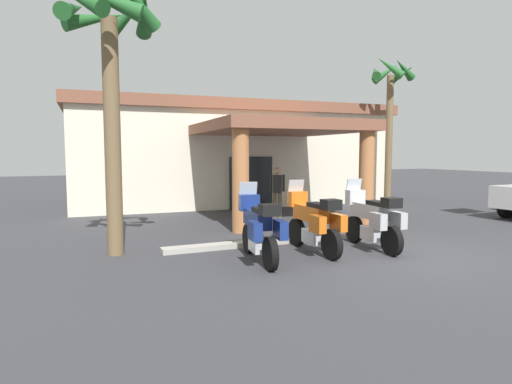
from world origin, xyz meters
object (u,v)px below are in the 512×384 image
motel_building (232,153)px  palm_tree_roadside (110,51)px  pedestrian (277,188)px  motorcycle_silver (373,219)px  motorcycle_orange (314,222)px  palm_tree_near_portico (390,97)px  motorcycle_blue (259,228)px

motel_building → palm_tree_roadside: bearing=-122.1°
motel_building → pedestrian: 5.22m
motel_building → motorcycle_silver: bearing=-89.5°
motorcycle_silver → palm_tree_roadside: (-5.60, 1.76, 3.72)m
motorcycle_silver → palm_tree_roadside: bearing=77.5°
motorcycle_orange → motel_building: bearing=-9.5°
palm_tree_roadside → motel_building: bearing=55.5°
motorcycle_silver → palm_tree_near_portico: bearing=-37.6°
motorcycle_silver → palm_tree_near_portico: palm_tree_near_portico is taller
motel_building → motorcycle_silver: (-0.35, -10.43, -1.54)m
motel_building → motorcycle_orange: bearing=-97.7°
pedestrian → palm_tree_near_portico: palm_tree_near_portico is taller
pedestrian → motel_building: bearing=-153.7°
pedestrian → palm_tree_roadside: 7.60m
palm_tree_roadside → palm_tree_near_portico: bearing=22.5°
motorcycle_silver → palm_tree_near_portico: (6.05, 6.60, 3.91)m
motorcycle_orange → pedestrian: bearing=-16.9°
motorcycle_blue → pedestrian: size_ratio=1.26×
motel_building → palm_tree_near_portico: size_ratio=2.29×
motel_building → palm_tree_roadside: (-5.95, -8.67, 2.17)m
motorcycle_silver → pedestrian: size_ratio=1.27×
motorcycle_orange → pedestrian: size_ratio=1.26×
motel_building → motorcycle_blue: bearing=-105.0°
pedestrian → motorcycle_blue: bearing=-1.2°
motorcycle_blue → motorcycle_orange: same height
motorcycle_orange → palm_tree_roadside: palm_tree_roadside is taller
motel_building → pedestrian: (-0.19, -5.07, -1.22)m
motorcycle_silver → palm_tree_roadside: size_ratio=0.37×
motel_building → palm_tree_near_portico: bearing=-31.5°
pedestrian → palm_tree_roadside: palm_tree_roadside is taller
palm_tree_near_portico → motorcycle_orange: bearing=-139.7°
motorcycle_orange → palm_tree_roadside: (-4.14, 1.54, 3.72)m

